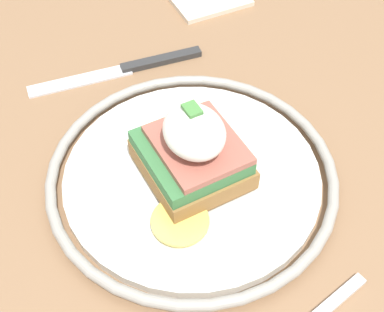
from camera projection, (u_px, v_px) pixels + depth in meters
The scene contains 4 objects.
dining_table at pixel (196, 214), 0.61m from camera, with size 1.05×0.80×0.78m.
plate at pixel (192, 175), 0.49m from camera, with size 0.26×0.26×0.02m.
sandwich at pixel (193, 152), 0.46m from camera, with size 0.11×0.10×0.08m.
knife at pixel (131, 68), 0.59m from camera, with size 0.04×0.20×0.01m.
Camera 1 is at (-0.30, 0.17, 1.17)m, focal length 50.00 mm.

